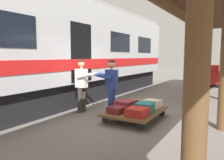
# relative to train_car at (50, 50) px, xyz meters

# --- Properties ---
(ground_plane) EXTENTS (60.00, 60.00, 0.00)m
(ground_plane) POSITION_rel_train_car_xyz_m (-3.52, 0.00, -2.06)
(ground_plane) COLOR slate
(train_car) EXTENTS (3.03, 16.05, 4.00)m
(train_car) POSITION_rel_train_car_xyz_m (0.00, 0.00, 0.00)
(train_car) COLOR #B7BABF
(train_car) RESTS_ON ground_plane
(luggage_cart) EXTENTS (1.34, 1.88, 0.28)m
(luggage_cart) POSITION_rel_train_car_xyz_m (-3.68, 0.31, -1.82)
(luggage_cart) COLOR brown
(luggage_cart) RESTS_ON ground_plane
(suitcase_burgundy_valise) EXTENTS (0.59, 0.66, 0.25)m
(suitcase_burgundy_valise) POSITION_rel_train_car_xyz_m (-3.38, 0.31, -1.65)
(suitcase_burgundy_valise) COLOR maroon
(suitcase_burgundy_valise) RESTS_ON luggage_cart
(suitcase_maroon_trunk) EXTENTS (0.46, 0.51, 0.17)m
(suitcase_maroon_trunk) POSITION_rel_train_car_xyz_m (-3.38, 0.83, -1.69)
(suitcase_maroon_trunk) COLOR maroon
(suitcase_maroon_trunk) RESTS_ON luggage_cart
(suitcase_red_plastic) EXTENTS (0.51, 0.57, 0.21)m
(suitcase_red_plastic) POSITION_rel_train_car_xyz_m (-3.98, 0.83, -1.67)
(suitcase_red_plastic) COLOR #AD231E
(suitcase_red_plastic) RESTS_ON luggage_cart
(suitcase_cream_canvas) EXTENTS (0.53, 0.59, 0.23)m
(suitcase_cream_canvas) POSITION_rel_train_car_xyz_m (-3.98, -0.20, -1.66)
(suitcase_cream_canvas) COLOR beige
(suitcase_cream_canvas) RESTS_ON luggage_cart
(suitcase_teal_softside) EXTENTS (0.53, 0.63, 0.25)m
(suitcase_teal_softside) POSITION_rel_train_car_xyz_m (-3.98, 0.31, -1.65)
(suitcase_teal_softside) COLOR #1E666B
(suitcase_teal_softside) RESTS_ON luggage_cart
(suitcase_orange_carryall) EXTENTS (0.54, 0.50, 0.17)m
(suitcase_orange_carryall) POSITION_rel_train_car_xyz_m (-3.38, -0.20, -1.69)
(suitcase_orange_carryall) COLOR #CC6B23
(suitcase_orange_carryall) RESTS_ON luggage_cart
(porter_in_overalls) EXTENTS (0.72, 0.53, 1.70)m
(porter_in_overalls) POSITION_rel_train_car_xyz_m (-2.82, 0.23, -1.14)
(porter_in_overalls) COLOR navy
(porter_in_overalls) RESTS_ON ground_plane
(porter_by_door) EXTENTS (0.68, 0.46, 1.70)m
(porter_by_door) POSITION_rel_train_car_xyz_m (-1.82, 0.40, -1.14)
(porter_by_door) COLOR #332D28
(porter_by_door) RESTS_ON ground_plane
(baggage_tug) EXTENTS (1.31, 1.83, 1.30)m
(baggage_tug) POSITION_rel_train_car_xyz_m (-4.61, -8.67, -1.43)
(baggage_tug) COLOR #B21E19
(baggage_tug) RESTS_ON ground_plane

